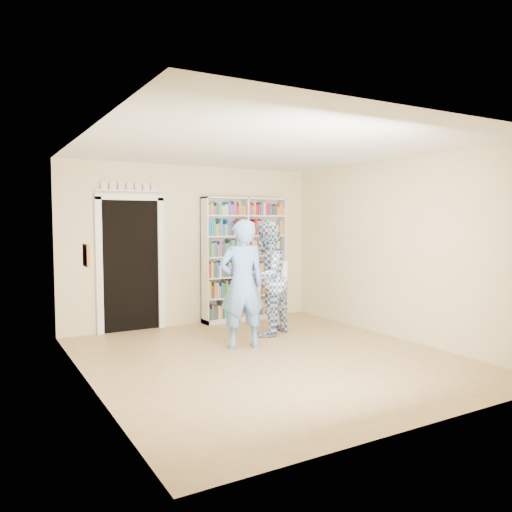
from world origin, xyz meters
The scene contains 11 objects.
floor centered at (0.00, 0.00, 0.00)m, with size 5.00×5.00×0.00m, color #99784A.
ceiling centered at (0.00, 0.00, 2.70)m, with size 5.00×5.00×0.00m, color white.
wall_back centered at (0.00, 2.50, 1.35)m, with size 4.50×4.50×0.00m, color beige.
wall_left centered at (-2.25, 0.00, 1.35)m, with size 5.00×5.00×0.00m, color beige.
wall_right centered at (2.25, 0.00, 1.35)m, with size 5.00×5.00×0.00m, color beige.
bookshelf centered at (0.91, 2.34, 1.10)m, with size 1.58×0.30×2.18m.
doorway centered at (-1.10, 2.48, 1.18)m, with size 1.10×0.08×2.43m.
wall_art centered at (-2.23, 0.20, 1.40)m, with size 0.03×0.25×0.25m, color brown.
man_blue centered at (-0.06, 0.64, 0.90)m, with size 0.65×0.43×1.79m, color #6699E3.
man_plaid centered at (0.64, 1.15, 0.89)m, with size 0.87×0.68×1.78m, color #2A4982.
paper_sheet centered at (0.81, 0.95, 1.01)m, with size 0.21×0.01×0.30m, color white.
Camera 1 is at (-3.32, -5.42, 1.78)m, focal length 35.00 mm.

